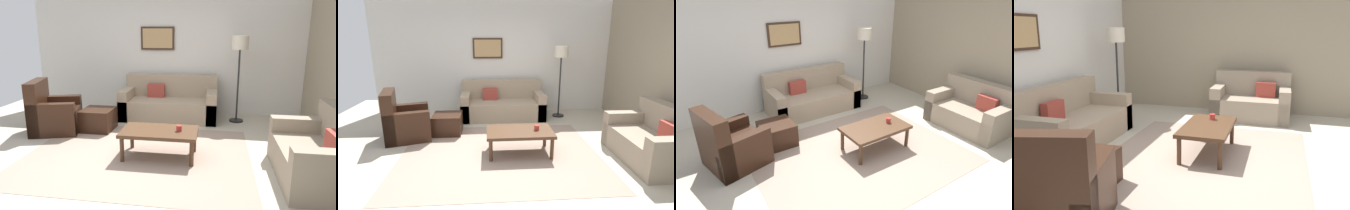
% 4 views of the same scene
% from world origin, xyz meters
% --- Properties ---
extents(ground_plane, '(8.00, 8.00, 0.00)m').
position_xyz_m(ground_plane, '(0.00, 0.00, 0.00)').
color(ground_plane, '#B2A893').
extents(rear_partition, '(6.00, 0.12, 2.80)m').
position_xyz_m(rear_partition, '(0.00, 2.60, 1.40)').
color(rear_partition, silver).
rests_on(rear_partition, ground_plane).
extents(area_rug, '(3.30, 2.61, 0.01)m').
position_xyz_m(area_rug, '(0.00, 0.00, 0.00)').
color(area_rug, gray).
rests_on(area_rug, ground_plane).
extents(couch_main, '(1.96, 0.93, 0.88)m').
position_xyz_m(couch_main, '(0.17, 2.08, 0.30)').
color(couch_main, gray).
rests_on(couch_main, ground_plane).
extents(couch_loveseat, '(0.89, 1.42, 0.88)m').
position_xyz_m(couch_loveseat, '(2.45, -0.38, 0.30)').
color(couch_loveseat, gray).
rests_on(couch_loveseat, ground_plane).
extents(armchair_leather, '(0.98, 0.98, 0.95)m').
position_xyz_m(armchair_leather, '(-1.81, 0.81, 0.31)').
color(armchair_leather, black).
rests_on(armchair_leather, ground_plane).
extents(ottoman, '(0.56, 0.56, 0.40)m').
position_xyz_m(ottoman, '(-1.02, 1.03, 0.20)').
color(ottoman, black).
rests_on(ottoman, ground_plane).
extents(coffee_table, '(1.10, 0.64, 0.41)m').
position_xyz_m(coffee_table, '(0.33, -0.00, 0.36)').
color(coffee_table, '#472D1C').
rests_on(coffee_table, ground_plane).
extents(cup, '(0.08, 0.08, 0.08)m').
position_xyz_m(cup, '(0.62, 0.00, 0.45)').
color(cup, '#B2332D').
rests_on(cup, coffee_table).
extents(lamp_standing, '(0.32, 0.32, 1.71)m').
position_xyz_m(lamp_standing, '(1.56, 1.98, 1.41)').
color(lamp_standing, black).
rests_on(lamp_standing, ground_plane).
extents(framed_artwork, '(0.73, 0.04, 0.49)m').
position_xyz_m(framed_artwork, '(-0.17, 2.51, 1.64)').
color(framed_artwork, '#382316').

